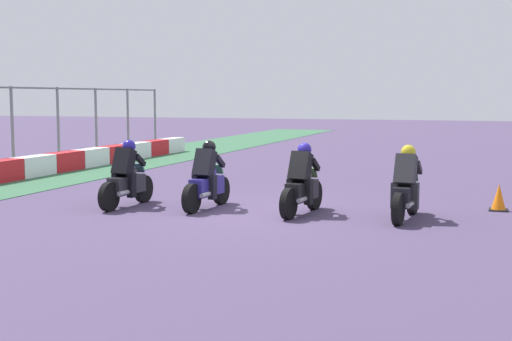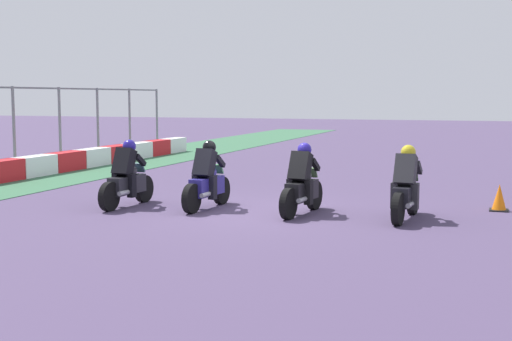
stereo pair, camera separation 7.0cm
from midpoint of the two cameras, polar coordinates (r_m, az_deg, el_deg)
name	(u,v)px [view 2 (the right image)]	position (r m, az deg, el deg)	size (l,w,h in m)	color
ground_plane	(256,212)	(14.83, 0.10, -3.47)	(120.00, 120.00, 0.00)	#493A5A
rider_lane_a	(406,189)	(14.19, 12.44, -1.51)	(2.04, 0.56, 1.51)	black
rider_lane_b	(302,185)	(14.53, 3.96, -1.20)	(2.04, 0.58, 1.51)	black
rider_lane_c	(207,181)	(15.26, -3.94, -0.85)	(2.04, 0.55, 1.51)	black
rider_lane_d	(127,179)	(15.78, -10.49, -0.71)	(2.04, 0.55, 1.51)	black
traffic_cone	(499,198)	(15.91, 19.57, -2.18)	(0.40, 0.40, 0.59)	black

